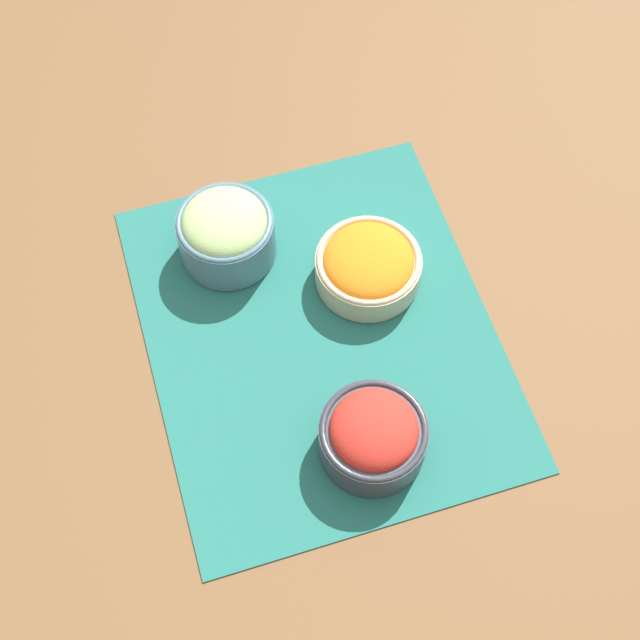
# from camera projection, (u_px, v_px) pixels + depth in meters

# --- Properties ---
(ground_plane) EXTENTS (3.00, 3.00, 0.00)m
(ground_plane) POSITION_uv_depth(u_px,v_px,m) (320.00, 334.00, 0.99)
(ground_plane) COLOR brown
(placemat) EXTENTS (0.45, 0.38, 0.00)m
(placemat) POSITION_uv_depth(u_px,v_px,m) (320.00, 334.00, 0.99)
(placemat) COLOR #236B60
(placemat) RESTS_ON ground_plane
(carrot_bowl) EXTENTS (0.12, 0.12, 0.05)m
(carrot_bowl) POSITION_uv_depth(u_px,v_px,m) (368.00, 265.00, 1.00)
(carrot_bowl) COLOR #C6B28E
(carrot_bowl) RESTS_ON placemat
(tomato_bowl) EXTENTS (0.11, 0.11, 0.07)m
(tomato_bowl) POSITION_uv_depth(u_px,v_px,m) (373.00, 435.00, 0.89)
(tomato_bowl) COLOR #333842
(tomato_bowl) RESTS_ON placemat
(cucumber_bowl) EXTENTS (0.11, 0.11, 0.08)m
(cucumber_bowl) POSITION_uv_depth(u_px,v_px,m) (226.00, 231.00, 1.00)
(cucumber_bowl) COLOR slate
(cucumber_bowl) RESTS_ON placemat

